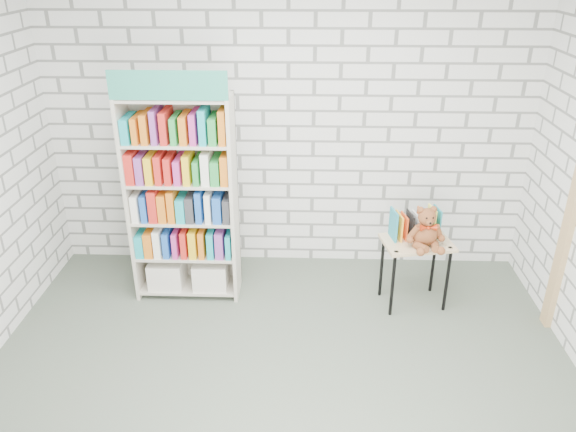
{
  "coord_description": "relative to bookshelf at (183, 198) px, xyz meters",
  "views": [
    {
      "loc": [
        0.17,
        -3.04,
        2.88
      ],
      "look_at": [
        0.03,
        0.95,
        0.98
      ],
      "focal_mm": 35.0,
      "sensor_mm": 36.0,
      "label": 1
    }
  ],
  "objects": [
    {
      "name": "ground",
      "position": [
        0.89,
        -1.36,
        -0.94
      ],
      "size": [
        4.5,
        4.5,
        0.0
      ],
      "primitive_type": "plane",
      "color": "#4E594B",
      "rests_on": "ground"
    },
    {
      "name": "teddy_bear",
      "position": [
        2.06,
        -0.21,
        -0.18
      ],
      "size": [
        0.33,
        0.31,
        0.36
      ],
      "color": "brown",
      "rests_on": "display_table"
    },
    {
      "name": "door_trim",
      "position": [
        3.11,
        -0.41,
        0.11
      ],
      "size": [
        0.05,
        0.12,
        2.1
      ],
      "primitive_type": "cube",
      "color": "tan",
      "rests_on": "ground"
    },
    {
      "name": "display_table",
      "position": [
        2.02,
        -0.12,
        -0.41
      ],
      "size": [
        0.64,
        0.5,
        0.62
      ],
      "color": "tan",
      "rests_on": "ground"
    },
    {
      "name": "table_books",
      "position": [
        2.0,
        -0.03,
        -0.2
      ],
      "size": [
        0.43,
        0.25,
        0.24
      ],
      "color": "teal",
      "rests_on": "display_table"
    },
    {
      "name": "bookshelf",
      "position": [
        0.0,
        0.0,
        0.0
      ],
      "size": [
        0.92,
        0.36,
        2.06
      ],
      "color": "beige",
      "rests_on": "ground"
    },
    {
      "name": "room_shell",
      "position": [
        0.89,
        -1.36,
        0.84
      ],
      "size": [
        4.52,
        4.02,
        2.81
      ],
      "color": "silver",
      "rests_on": "ground"
    }
  ]
}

